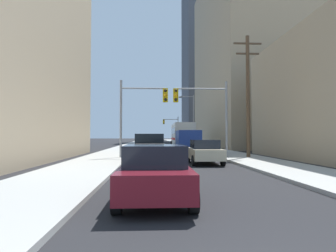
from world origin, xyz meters
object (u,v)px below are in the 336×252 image
object	(u,v)px
pickup_truck_grey	(150,149)
sedan_maroon	(155,173)
cargo_van_blue	(188,141)
sedan_beige	(204,152)
traffic_signal_far_right	(172,126)
city_bus	(182,135)
traffic_signal_near_right	(203,106)
sedan_green	(151,144)
sedan_silver	(151,142)
sedan_black	(152,145)
traffic_signal_near_left	(141,106)

from	to	relation	value
pickup_truck_grey	sedan_maroon	distance (m)	10.25
pickup_truck_grey	cargo_van_blue	bearing A→B (deg)	69.25
sedan_beige	traffic_signal_far_right	bearing A→B (deg)	88.76
city_bus	traffic_signal_near_right	bearing A→B (deg)	-90.69
sedan_maroon	traffic_signal_near_right	world-z (taller)	traffic_signal_near_right
cargo_van_blue	traffic_signal_far_right	distance (m)	37.01
sedan_green	sedan_silver	size ratio (longest dim) A/B	1.00
pickup_truck_grey	sedan_green	size ratio (longest dim) A/B	1.28
sedan_green	sedan_silver	world-z (taller)	same
sedan_beige	sedan_black	size ratio (longest dim) A/B	0.99
cargo_van_blue	city_bus	bearing A→B (deg)	86.39
sedan_beige	sedan_green	bearing A→B (deg)	101.20
pickup_truck_grey	sedan_beige	world-z (taller)	pickup_truck_grey
city_bus	sedan_green	world-z (taller)	city_bus
cargo_van_blue	traffic_signal_far_right	world-z (taller)	traffic_signal_far_right
sedan_black	traffic_signal_near_left	world-z (taller)	traffic_signal_near_left
sedan_silver	traffic_signal_far_right	world-z (taller)	traffic_signal_far_right
sedan_black	traffic_signal_near_left	distance (m)	8.75
sedan_black	traffic_signal_far_right	bearing A→B (deg)	82.83
traffic_signal_near_right	sedan_green	bearing A→B (deg)	106.76
city_bus	sedan_black	size ratio (longest dim) A/B	2.71
city_bus	sedan_beige	xyz separation A→B (m)	(-0.85, -21.85, -1.16)
sedan_maroon	sedan_beige	xyz separation A→B (m)	(3.23, 10.41, 0.00)
sedan_silver	sedan_maroon	bearing A→B (deg)	-89.71
pickup_truck_grey	sedan_green	world-z (taller)	pickup_truck_grey
cargo_van_blue	sedan_green	world-z (taller)	cargo_van_blue
traffic_signal_far_right	city_bus	bearing A→B (deg)	-90.35
sedan_green	traffic_signal_near_left	bearing A→B (deg)	-92.69
pickup_truck_grey	sedan_silver	distance (m)	31.77
cargo_van_blue	sedan_black	xyz separation A→B (m)	(-3.31, 2.97, -0.52)
sedan_silver	traffic_signal_far_right	xyz separation A→B (m)	(4.44, 14.31, 3.25)
city_bus	traffic_signal_far_right	size ratio (longest dim) A/B	1.93
cargo_van_blue	traffic_signal_near_left	xyz separation A→B (m)	(-4.15, -5.11, 2.75)
sedan_green	traffic_signal_far_right	xyz separation A→B (m)	(4.47, 28.37, 3.25)
cargo_van_blue	sedan_silver	xyz separation A→B (m)	(-3.48, 22.59, -0.52)
sedan_maroon	traffic_signal_near_right	bearing A→B (deg)	74.89
cargo_van_blue	pickup_truck_grey	bearing A→B (deg)	-110.75
cargo_van_blue	sedan_silver	distance (m)	22.86
sedan_green	traffic_signal_far_right	size ratio (longest dim) A/B	0.71
sedan_black	sedan_beige	bearing A→B (deg)	-74.75
traffic_signal_near_right	sedan_beige	bearing A→B (deg)	-99.19
cargo_van_blue	sedan_silver	world-z (taller)	cargo_van_blue
pickup_truck_grey	traffic_signal_near_right	world-z (taller)	traffic_signal_near_right
sedan_green	traffic_signal_far_right	world-z (taller)	traffic_signal_far_right
sedan_black	traffic_signal_near_left	size ratio (longest dim) A/B	0.71
pickup_truck_grey	sedan_beige	distance (m)	3.45
sedan_green	sedan_black	world-z (taller)	same
pickup_truck_grey	sedan_beige	size ratio (longest dim) A/B	1.30
cargo_van_blue	traffic_signal_near_right	xyz separation A→B (m)	(0.59, -5.11, 2.78)
sedan_green	sedan_silver	bearing A→B (deg)	89.88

